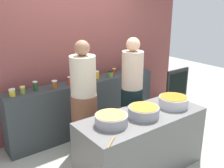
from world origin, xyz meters
TOP-DOWN VIEW (x-y plane):
  - ground at (0.00, 0.00)m, footprint 12.00×12.00m
  - storefront_wall at (0.00, 1.45)m, footprint 4.80×0.12m
  - display_shelf at (0.00, 1.10)m, footprint 2.70×0.36m
  - prep_table at (0.00, -0.30)m, footprint 1.70×0.70m
  - preserve_jar_0 at (-1.18, 1.10)m, footprint 0.09×0.09m
  - preserve_jar_1 at (-1.04, 1.10)m, footprint 0.07×0.07m
  - preserve_jar_2 at (-0.84, 1.11)m, footprint 0.07×0.07m
  - preserve_jar_3 at (-0.57, 1.05)m, footprint 0.08×0.08m
  - preserve_jar_4 at (-0.30, 1.08)m, footprint 0.07×0.07m
  - preserve_jar_5 at (-0.19, 1.09)m, footprint 0.07×0.07m
  - preserve_jar_6 at (-0.05, 1.03)m, footprint 0.09×0.09m
  - preserve_jar_7 at (0.08, 1.16)m, footprint 0.08×0.08m
  - preserve_jar_8 at (0.25, 1.11)m, footprint 0.08×0.08m
  - preserve_jar_9 at (0.49, 1.05)m, footprint 0.09×0.09m
  - preserve_jar_10 at (0.65, 1.16)m, footprint 0.07×0.07m
  - preserve_jar_11 at (0.80, 1.04)m, footprint 0.07×0.07m
  - preserve_jar_12 at (1.00, 1.04)m, footprint 0.08×0.08m
  - preserve_jar_13 at (1.14, 1.05)m, footprint 0.09×0.09m
  - cooking_pot_left at (-0.47, -0.27)m, footprint 0.39×0.39m
  - cooking_pot_center at (-0.02, -0.34)m, footprint 0.39×0.39m
  - cooking_pot_right at (0.53, -0.34)m, footprint 0.40×0.40m
  - wooden_spoon at (-0.72, -0.60)m, footprint 0.19×0.15m
  - cook_with_tongs at (-0.37, 0.53)m, footprint 0.38×0.38m
  - cook_in_cap at (0.37, 0.34)m, footprint 0.33×0.33m
  - chalkboard_sign at (1.72, 0.56)m, footprint 0.57×0.05m

SIDE VIEW (x-z plane):
  - ground at x=0.00m, z-range 0.00..0.00m
  - prep_table at x=0.00m, z-range 0.00..0.80m
  - display_shelf at x=0.00m, z-range 0.00..0.91m
  - chalkboard_sign at x=1.72m, z-range 0.01..0.96m
  - cook_with_tongs at x=-0.37m, z-range -0.08..1.61m
  - cook_in_cap at x=0.37m, z-range -0.07..1.61m
  - wooden_spoon at x=-0.72m, z-range 0.80..0.82m
  - cooking_pot_left at x=-0.47m, z-range 0.80..0.94m
  - cooking_pot_center at x=-0.02m, z-range 0.80..0.94m
  - cooking_pot_right at x=0.53m, z-range 0.80..0.95m
  - preserve_jar_10 at x=0.65m, z-range 0.91..1.01m
  - preserve_jar_0 at x=-1.18m, z-range 0.91..1.01m
  - preserve_jar_9 at x=0.49m, z-range 0.91..1.01m
  - preserve_jar_1 at x=-1.04m, z-range 0.91..1.02m
  - preserve_jar_7 at x=0.08m, z-range 0.91..1.03m
  - preserve_jar_11 at x=0.80m, z-range 0.91..1.03m
  - preserve_jar_13 at x=1.14m, z-range 0.91..1.03m
  - preserve_jar_3 at x=-0.57m, z-range 0.91..1.03m
  - preserve_jar_8 at x=0.25m, z-range 0.91..1.04m
  - preserve_jar_4 at x=-0.30m, z-range 0.91..1.04m
  - preserve_jar_12 at x=1.00m, z-range 0.91..1.04m
  - preserve_jar_5 at x=-0.19m, z-range 0.91..1.05m
  - preserve_jar_6 at x=-0.05m, z-range 0.91..1.05m
  - preserve_jar_2 at x=-0.84m, z-range 0.91..1.06m
  - storefront_wall at x=0.00m, z-range 0.00..3.00m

